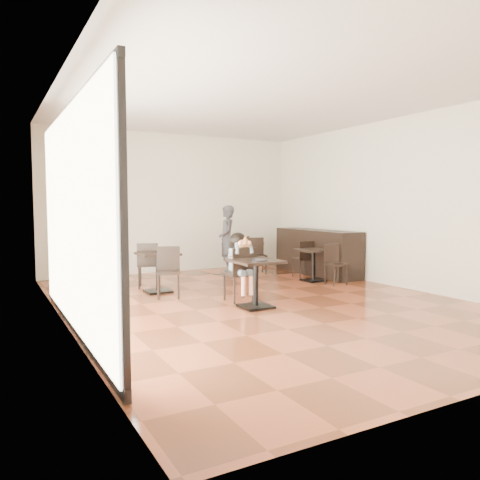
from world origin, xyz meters
TOP-DOWN VIEW (x-y plane):
  - floor at (0.00, 0.00)m, footprint 6.00×8.00m
  - ceiling at (0.00, 0.00)m, footprint 6.00×8.00m
  - wall_back at (0.00, 4.00)m, footprint 6.00×0.01m
  - wall_left at (-3.00, 0.00)m, footprint 0.01×8.00m
  - wall_right at (3.00, 0.00)m, footprint 0.01×8.00m
  - storefront_window at (-2.97, -0.50)m, footprint 0.04×4.50m
  - child_table at (-0.31, -0.31)m, footprint 0.69×0.69m
  - child_chair at (-0.31, 0.24)m, footprint 0.40×0.40m
  - child at (-0.31, 0.24)m, footprint 0.40×0.55m
  - plate at (-0.31, -0.41)m, footprint 0.25×0.25m
  - pizza_slice at (-0.31, 0.05)m, footprint 0.26×0.20m
  - adult_patron at (0.86, 2.95)m, footprint 0.51×0.64m
  - cafe_table_mid at (1.99, 1.27)m, footprint 0.67×0.67m
  - cafe_table_left at (-1.20, 1.61)m, footprint 0.87×0.87m
  - cafe_table_back at (1.51, 3.25)m, footprint 0.79×0.79m
  - chair_mid_a at (2.12, 1.82)m, footprint 0.38×0.38m
  - chair_mid_b at (2.12, 0.72)m, footprint 0.38×0.38m
  - chair_left_a at (-1.20, 2.16)m, footprint 0.50×0.50m
  - chair_left_b at (-1.20, 1.06)m, footprint 0.50×0.50m
  - chair_back_a at (1.51, 3.50)m, footprint 0.45×0.45m
  - chair_back_b at (1.51, 2.70)m, footprint 0.45×0.45m
  - service_counter at (2.65, 2.00)m, footprint 0.60×2.40m

SIDE VIEW (x-z plane):
  - floor at x=0.00m, z-range -0.01..0.01m
  - cafe_table_mid at x=1.99m, z-range 0.00..0.65m
  - cafe_table_back at x=1.51m, z-range 0.00..0.67m
  - cafe_table_left at x=-1.20m, z-range 0.00..0.71m
  - child_table at x=-0.31m, z-range 0.00..0.73m
  - chair_mid_a at x=2.12m, z-range 0.00..0.79m
  - chair_mid_b at x=2.12m, z-range 0.00..0.79m
  - chair_back_a at x=1.51m, z-range 0.00..0.81m
  - chair_back_b at x=1.51m, z-range 0.00..0.81m
  - chair_left_a at x=-1.20m, z-range 0.00..0.85m
  - chair_left_b at x=-1.20m, z-range 0.00..0.85m
  - child_chair at x=-0.31m, z-range 0.00..0.88m
  - service_counter at x=2.65m, z-range 0.00..1.00m
  - child at x=-0.31m, z-range 0.00..1.11m
  - plate at x=-0.31m, z-range 0.73..0.75m
  - adult_patron at x=0.86m, z-range 0.00..1.54m
  - pizza_slice at x=-0.31m, z-range 0.93..0.99m
  - storefront_window at x=-2.97m, z-range 0.10..2.70m
  - wall_back at x=0.00m, z-range 0.00..3.20m
  - wall_left at x=-3.00m, z-range 0.00..3.20m
  - wall_right at x=3.00m, z-range 0.00..3.20m
  - ceiling at x=0.00m, z-range 3.20..3.21m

